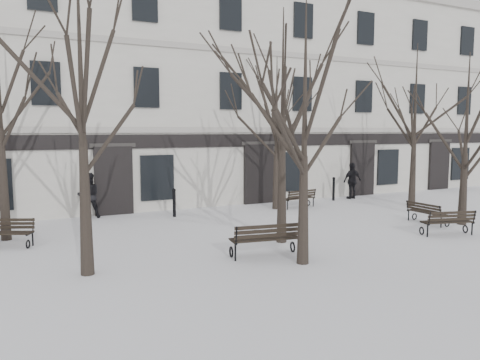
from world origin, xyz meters
TOP-DOWN VIEW (x-y plane):
  - ground at (0.00, 0.00)m, footprint 100.00×100.00m
  - building at (0.00, 12.96)m, footprint 40.40×10.20m
  - tree_0 at (-5.83, -0.21)m, footprint 5.58×5.58m
  - tree_1 at (-0.48, -1.78)m, footprint 4.84×4.84m
  - tree_2 at (0.29, 0.55)m, footprint 5.12×5.12m
  - tree_3 at (7.96, -0.08)m, footprint 4.52×4.52m
  - tree_5 at (3.43, 6.16)m, footprint 4.78×4.78m
  - tree_6 at (9.66, 4.01)m, footprint 5.29×5.29m
  - bench_1 at (-1.06, -0.79)m, footprint 2.07×1.02m
  - bench_2 at (5.89, -1.17)m, footprint 1.85×1.10m
  - bench_3 at (-7.68, 3.84)m, footprint 1.79×1.28m
  - bench_4 at (4.53, 5.90)m, footprint 1.78×0.88m
  - bench_5 at (6.83, 0.61)m, footprint 0.61×1.65m
  - bollard_a at (-1.38, 6.30)m, footprint 0.15×0.15m
  - bollard_b at (7.38, 7.03)m, footprint 0.16×0.16m
  - pedestrian_b at (-4.59, 7.59)m, footprint 0.91×0.71m
  - pedestrian_c at (8.63, 7.09)m, footprint 1.14×0.51m

SIDE VIEW (x-z plane):
  - ground at x=0.00m, z-range 0.00..0.00m
  - pedestrian_b at x=-4.59m, z-range -0.93..0.93m
  - pedestrian_c at x=8.63m, z-range -0.95..0.95m
  - bench_5 at x=6.83m, z-range 0.04..0.86m
  - bench_4 at x=4.53m, z-range 0.04..0.90m
  - bench_3 at x=-7.68m, z-range 0.04..0.90m
  - bench_2 at x=5.89m, z-range 0.04..0.92m
  - bench_1 at x=-1.06m, z-range 0.04..1.05m
  - bollard_a at x=-1.38m, z-range 0.04..1.23m
  - bollard_b at x=7.38m, z-range 0.04..1.25m
  - tree_3 at x=7.96m, z-range 0.80..7.26m
  - tree_5 at x=3.43m, z-range 0.85..7.68m
  - tree_1 at x=-0.48m, z-range 0.86..7.77m
  - tree_2 at x=0.29m, z-range 0.91..8.23m
  - tree_6 at x=9.66m, z-range 0.95..8.51m
  - tree_0 at x=-5.83m, z-range 1.00..8.97m
  - building at x=0.00m, z-range -0.18..11.22m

